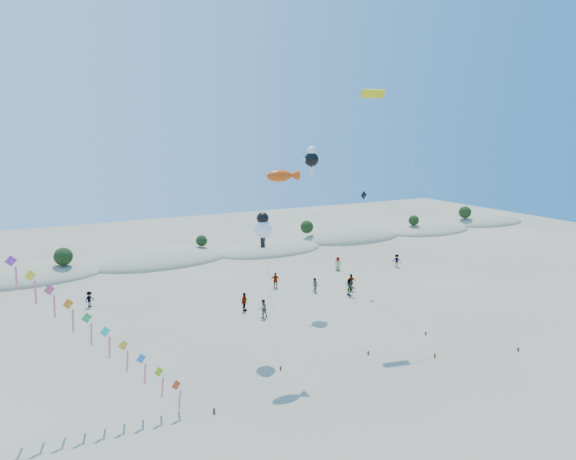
{
  "coord_description": "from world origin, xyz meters",
  "views": [
    {
      "loc": [
        -13.53,
        -19.68,
        17.06
      ],
      "look_at": [
        3.74,
        14.0,
        9.55
      ],
      "focal_mm": 30.0,
      "sensor_mm": 36.0,
      "label": 1
    }
  ],
  "objects": [
    {
      "name": "dune_ridge",
      "position": [
        1.06,
        45.14,
        0.11
      ],
      "size": [
        145.3,
        11.49,
        5.57
      ],
      "color": "gray",
      "rests_on": "ground"
    },
    {
      "name": "parafoil_kite",
      "position": [
        13.17,
        15.49,
        20.1
      ],
      "size": [
        7.44,
        12.41,
        20.99
      ],
      "color": "#3F2D1E",
      "rests_on": "ground"
    },
    {
      "name": "cartoon_kite_high",
      "position": [
        10.72,
        22.43,
        14.76
      ],
      "size": [
        3.53,
        14.36,
        15.96
      ],
      "color": "#3F2D1E",
      "rests_on": "ground"
    },
    {
      "name": "ground",
      "position": [
        0.0,
        0.0,
        0.0
      ],
      "size": [
        160.0,
        160.0,
        0.0
      ],
      "primitive_type": "plane",
      "color": "#82745A",
      "rests_on": "ground"
    },
    {
      "name": "fish_kite",
      "position": [
        2.45,
        12.24,
        14.03
      ],
      "size": [
        11.51,
        6.66,
        14.54
      ],
      "color": "#3F2D1E",
      "rests_on": "ground"
    },
    {
      "name": "beachgoers",
      "position": [
        11.07,
        24.79,
        0.88
      ],
      "size": [
        38.57,
        11.6,
        1.89
      ],
      "color": "slate",
      "rests_on": "ground"
    },
    {
      "name": "dark_kite",
      "position": [
        17.13,
        19.46,
        7.46
      ],
      "size": [
        3.6,
        14.02,
        11.01
      ],
      "color": "#3F2D1E",
      "rests_on": "ground"
    },
    {
      "name": "cartoon_kite_low",
      "position": [
        1.73,
        14.45,
        9.9
      ],
      "size": [
        1.55,
        5.49,
        11.09
      ],
      "color": "#3F2D1E",
      "rests_on": "ground"
    }
  ]
}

